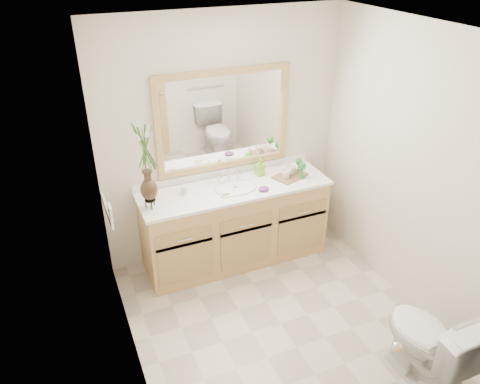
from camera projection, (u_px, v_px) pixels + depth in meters
name	position (u px, v px, depth m)	size (l,w,h in m)	color
floor	(280.00, 323.00, 4.02)	(2.60, 2.60, 0.00)	beige
ceiling	(297.00, 34.00, 2.85)	(2.40, 2.60, 0.02)	white
wall_back	(223.00, 140.00, 4.48)	(2.40, 0.02, 2.40)	beige
wall_front	(407.00, 322.00, 2.39)	(2.40, 0.02, 2.40)	beige
wall_left	(123.00, 240.00, 3.02)	(0.02, 2.60, 2.40)	beige
wall_right	(416.00, 174.00, 3.85)	(0.02, 2.60, 2.40)	beige
vanity	(235.00, 225.00, 4.64)	(1.80, 0.55, 0.80)	tan
counter	(235.00, 188.00, 4.44)	(1.84, 0.57, 0.03)	white
sink	(235.00, 193.00, 4.44)	(0.38, 0.34, 0.23)	white
mirror	(224.00, 121.00, 4.36)	(1.32, 0.04, 0.97)	white
switch_plate	(110.00, 212.00, 3.75)	(0.02, 0.12, 0.12)	white
door	(352.00, 365.00, 2.40)	(0.80, 0.03, 2.00)	tan
toilet	(429.00, 344.00, 3.34)	(0.42, 0.75, 0.74)	white
flower_vase	(145.00, 156.00, 3.87)	(0.18, 0.18, 0.73)	black
tumbler	(184.00, 190.00, 4.30)	(0.06, 0.06, 0.08)	white
soap_dish	(226.00, 194.00, 4.28)	(0.11, 0.11, 0.03)	white
soap_bottle	(260.00, 168.00, 4.62)	(0.07, 0.07, 0.16)	#78C52E
purple_dish	(264.00, 189.00, 4.36)	(0.10, 0.08, 0.04)	#5C287A
tray	(290.00, 176.00, 4.61)	(0.32, 0.21, 0.02)	brown
mug_left	(286.00, 173.00, 4.54)	(0.09, 0.09, 0.09)	white
mug_right	(290.00, 169.00, 4.61)	(0.10, 0.10, 0.10)	white
goblet_front	(302.00, 167.00, 4.53)	(0.07, 0.07, 0.16)	#297B2A
goblet_back	(299.00, 162.00, 4.65)	(0.06, 0.06, 0.14)	#297B2A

